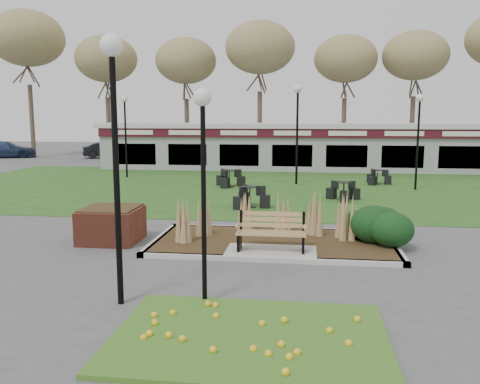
# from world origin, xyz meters

# --- Properties ---
(ground) EXTENTS (100.00, 100.00, 0.00)m
(ground) POSITION_xyz_m (0.00, 0.00, 0.00)
(ground) COLOR #515154
(ground) RESTS_ON ground
(lawn) EXTENTS (34.00, 16.00, 0.02)m
(lawn) POSITION_xyz_m (0.00, 12.00, 0.01)
(lawn) COLOR #1F561B
(lawn) RESTS_ON ground
(flower_bed) EXTENTS (4.20, 3.00, 0.16)m
(flower_bed) POSITION_xyz_m (0.00, -4.60, 0.07)
(flower_bed) COLOR #28621C
(flower_bed) RESTS_ON ground
(planting_bed) EXTENTS (6.75, 3.40, 1.27)m
(planting_bed) POSITION_xyz_m (1.27, 1.35, 0.37)
(planting_bed) COLOR #372716
(planting_bed) RESTS_ON ground
(park_bench) EXTENTS (1.70, 0.66, 0.93)m
(park_bench) POSITION_xyz_m (0.00, 0.25, 0.59)
(park_bench) COLOR #A5724A
(park_bench) RESTS_ON ground
(brick_planter) EXTENTS (1.50, 1.50, 0.95)m
(brick_planter) POSITION_xyz_m (-4.40, 1.00, 0.48)
(brick_planter) COLOR brown
(brick_planter) RESTS_ON ground
(food_pavilion) EXTENTS (24.60, 3.40, 2.90)m
(food_pavilion) POSITION_xyz_m (0.00, 19.96, 1.48)
(food_pavilion) COLOR #939496
(food_pavilion) RESTS_ON ground
(tree_backdrop) EXTENTS (47.24, 5.24, 10.36)m
(tree_backdrop) POSITION_xyz_m (0.00, 28.00, 8.36)
(tree_backdrop) COLOR #47382B
(tree_backdrop) RESTS_ON ground
(lamp_post_near_left) EXTENTS (0.40, 0.40, 4.78)m
(lamp_post_near_left) POSITION_xyz_m (-2.51, -3.40, 3.48)
(lamp_post_near_left) COLOR black
(lamp_post_near_left) RESTS_ON ground
(lamp_post_near_right) EXTENTS (0.32, 0.32, 3.88)m
(lamp_post_near_right) POSITION_xyz_m (-0.99, -3.16, 2.83)
(lamp_post_near_right) COLOR black
(lamp_post_near_right) RESTS_ON ground
(lamp_post_mid_right) EXTENTS (0.40, 0.40, 4.86)m
(lamp_post_mid_right) POSITION_xyz_m (0.37, 13.19, 3.54)
(lamp_post_mid_right) COLOR black
(lamp_post_mid_right) RESTS_ON ground
(lamp_post_far_right) EXTENTS (0.36, 0.36, 4.35)m
(lamp_post_far_right) POSITION_xyz_m (5.82, 11.94, 3.17)
(lamp_post_far_right) COLOR black
(lamp_post_far_right) RESTS_ON ground
(lamp_post_far_left) EXTENTS (0.37, 0.37, 4.45)m
(lamp_post_far_left) POSITION_xyz_m (-8.94, 14.78, 3.24)
(lamp_post_far_left) COLOR black
(lamp_post_far_left) RESTS_ON ground
(bistro_set_a) EXTENTS (1.47, 1.41, 0.79)m
(bistro_set_a) POSITION_xyz_m (-2.80, 11.86, 0.28)
(bistro_set_a) COLOR black
(bistro_set_a) RESTS_ON ground
(bistro_set_b) EXTENTS (1.31, 1.48, 0.79)m
(bistro_set_b) POSITION_xyz_m (-1.23, 6.51, 0.28)
(bistro_set_b) COLOR black
(bistro_set_b) RESTS_ON ground
(bistro_set_c) EXTENTS (1.38, 1.21, 0.73)m
(bistro_set_c) POSITION_xyz_m (2.33, 8.59, 0.26)
(bistro_set_c) COLOR black
(bistro_set_c) RESTS_ON ground
(bistro_set_d) EXTENTS (1.18, 1.32, 0.70)m
(bistro_set_d) POSITION_xyz_m (4.34, 13.66, 0.25)
(bistro_set_d) COLOR black
(bistro_set_d) RESTS_ON ground
(car_silver) EXTENTS (4.71, 2.36, 1.54)m
(car_silver) POSITION_xyz_m (-13.28, 27.00, 0.77)
(car_silver) COLOR #B3B3B8
(car_silver) RESTS_ON ground
(car_black) EXTENTS (4.02, 2.74, 1.26)m
(car_black) POSITION_xyz_m (-14.94, 27.00, 0.63)
(car_black) COLOR black
(car_black) RESTS_ON ground
(car_blue) EXTENTS (4.92, 3.32, 1.32)m
(car_blue) POSITION_xyz_m (-23.13, 26.14, 0.66)
(car_blue) COLOR navy
(car_blue) RESTS_ON ground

